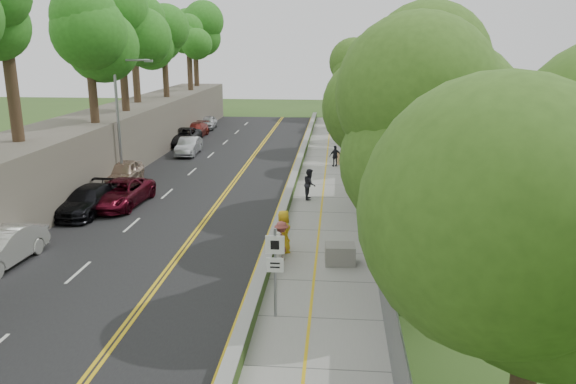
% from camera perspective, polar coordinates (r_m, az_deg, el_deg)
% --- Properties ---
extents(ground, '(140.00, 140.00, 0.00)m').
position_cam_1_polar(ground, '(22.05, -3.16, -8.89)').
color(ground, '#33511E').
rests_on(ground, ground).
extents(road, '(11.20, 66.00, 0.04)m').
position_cam_1_polar(road, '(37.01, -8.17, 0.95)').
color(road, black).
rests_on(road, ground).
extents(sidewalk, '(4.20, 66.00, 0.05)m').
position_cam_1_polar(sidewalk, '(36.06, 4.23, 0.69)').
color(sidewalk, gray).
rests_on(sidewalk, ground).
extents(jersey_barrier, '(0.42, 66.00, 0.60)m').
position_cam_1_polar(jersey_barrier, '(36.09, 0.58, 1.20)').
color(jersey_barrier, '#7DD034').
rests_on(jersey_barrier, ground).
extents(rock_embankment, '(5.00, 66.00, 4.00)m').
position_cam_1_polar(rock_embankment, '(39.24, -19.91, 3.96)').
color(rock_embankment, '#595147').
rests_on(rock_embankment, ground).
extents(chainlink_fence, '(0.04, 66.00, 2.00)m').
position_cam_1_polar(chainlink_fence, '(35.87, 7.61, 2.12)').
color(chainlink_fence, slate).
rests_on(chainlink_fence, ground).
extents(trees_embankment, '(6.40, 66.00, 13.00)m').
position_cam_1_polar(trees_embankment, '(38.44, -20.37, 16.48)').
color(trees_embankment, '#338822').
rests_on(trees_embankment, rock_embankment).
extents(trees_fenceside, '(7.00, 66.00, 14.00)m').
position_cam_1_polar(trees_fenceside, '(35.22, 11.86, 11.58)').
color(trees_fenceside, '#487825').
rests_on(trees_fenceside, ground).
extents(streetlight, '(2.52, 0.22, 8.00)m').
position_cam_1_polar(streetlight, '(36.75, -16.58, 7.71)').
color(streetlight, gray).
rests_on(streetlight, ground).
extents(signpost, '(0.62, 0.09, 3.10)m').
position_cam_1_polar(signpost, '(18.40, -1.32, -7.23)').
color(signpost, gray).
rests_on(signpost, sidewalk).
extents(construction_barrel, '(0.52, 0.52, 0.86)m').
position_cam_1_polar(construction_barrel, '(42.09, 5.36, 3.38)').
color(construction_barrel, orange).
rests_on(construction_barrel, sidewalk).
extents(concrete_block, '(1.27, 0.98, 0.82)m').
position_cam_1_polar(concrete_block, '(23.36, 5.31, -6.31)').
color(concrete_block, slate).
rests_on(concrete_block, sidewalk).
extents(car_1, '(1.88, 4.71, 1.52)m').
position_cam_1_polar(car_1, '(25.78, -27.17, -5.08)').
color(car_1, silver).
rests_on(car_1, road).
extents(car_2, '(2.72, 5.36, 1.45)m').
position_cam_1_polar(car_2, '(32.60, -16.67, -0.12)').
color(car_2, '#4E0917').
rests_on(car_2, road).
extents(car_3, '(2.27, 5.01, 1.42)m').
position_cam_1_polar(car_3, '(31.72, -19.64, -0.81)').
color(car_3, black).
rests_on(car_3, road).
extents(car_4, '(2.15, 4.59, 1.52)m').
position_cam_1_polar(car_4, '(37.41, -16.36, 1.86)').
color(car_4, tan).
rests_on(car_4, road).
extents(car_5, '(1.62, 4.28, 1.39)m').
position_cam_1_polar(car_5, '(46.30, -10.05, 4.61)').
color(car_5, '#A0A2A8').
rests_on(car_5, road).
extents(car_6, '(2.66, 5.43, 1.49)m').
position_cam_1_polar(car_6, '(50.77, -10.57, 5.54)').
color(car_6, black).
rests_on(car_6, road).
extents(car_7, '(1.97, 4.64, 1.34)m').
position_cam_1_polar(car_7, '(54.93, -9.37, 6.23)').
color(car_7, maroon).
rests_on(car_7, road).
extents(car_8, '(1.82, 4.02, 1.34)m').
position_cam_1_polar(car_8, '(60.04, -8.13, 7.02)').
color(car_8, silver).
rests_on(car_8, road).
extents(painter_0, '(0.89, 1.08, 1.89)m').
position_cam_1_polar(painter_0, '(24.31, -0.46, -4.02)').
color(painter_0, gold).
rests_on(painter_0, sidewalk).
extents(painter_1, '(0.47, 0.63, 1.59)m').
position_cam_1_polar(painter_1, '(22.55, -0.94, -5.98)').
color(painter_1, beige).
rests_on(painter_1, sidewalk).
extents(painter_2, '(0.71, 0.89, 1.79)m').
position_cam_1_polar(painter_2, '(32.53, 2.22, 0.81)').
color(painter_2, black).
rests_on(painter_2, sidewalk).
extents(painter_3, '(0.93, 1.22, 1.67)m').
position_cam_1_polar(painter_3, '(23.54, -0.67, -4.97)').
color(painter_3, '#96433D').
rests_on(painter_3, sidewalk).
extents(person_far, '(0.98, 0.68, 1.54)m').
position_cam_1_polar(person_far, '(41.33, 4.83, 3.66)').
color(person_far, black).
rests_on(person_far, sidewalk).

